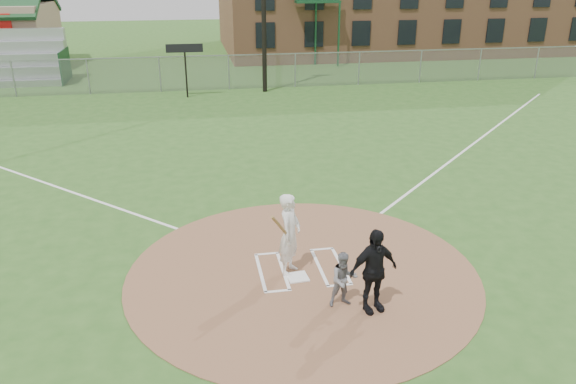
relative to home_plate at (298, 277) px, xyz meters
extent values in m
plane|color=#2D581E|center=(0.17, 0.25, -0.04)|extent=(140.00, 140.00, 0.00)
cylinder|color=#8D6143|center=(0.17, 0.25, -0.03)|extent=(8.40, 8.40, 0.02)
cube|color=white|center=(0.00, 0.00, 0.00)|extent=(0.51, 0.51, 0.03)
cube|color=white|center=(9.17, 9.25, -0.03)|extent=(17.04, 17.04, 0.01)
cube|color=white|center=(-8.83, 9.25, -0.03)|extent=(17.04, 17.04, 0.01)
imported|color=slate|center=(0.75, -1.28, 0.61)|extent=(0.64, 0.52, 1.25)
imported|color=black|center=(1.30, -1.56, 0.93)|extent=(1.18, 0.70, 1.89)
cube|color=white|center=(-0.83, 0.40, -0.01)|extent=(0.08, 1.80, 0.01)
cube|color=white|center=(-0.28, 0.40, -0.01)|extent=(0.08, 1.80, 0.01)
cube|color=white|center=(-0.55, 1.30, -0.01)|extent=(0.62, 0.08, 0.01)
cube|color=white|center=(-0.55, -0.50, -0.01)|extent=(0.62, 0.08, 0.01)
cube|color=white|center=(1.17, 0.40, -0.01)|extent=(0.08, 1.80, 0.01)
cube|color=white|center=(0.62, 0.40, -0.01)|extent=(0.08, 1.80, 0.01)
cube|color=white|center=(0.89, 1.30, -0.01)|extent=(0.62, 0.08, 0.01)
cube|color=white|center=(0.89, -0.50, -0.01)|extent=(0.62, 0.08, 0.01)
imported|color=white|center=(-0.13, 0.31, 0.99)|extent=(0.78, 0.88, 2.01)
cylinder|color=olive|center=(-0.43, -0.09, 1.41)|extent=(0.49, 0.46, 0.70)
cube|color=slate|center=(0.17, 22.25, 0.96)|extent=(56.00, 0.03, 2.00)
cube|color=gray|center=(0.17, 22.25, 1.96)|extent=(56.00, 0.06, 0.06)
cube|color=gray|center=(0.17, 22.25, 0.96)|extent=(56.08, 0.08, 2.00)
cube|color=#194728|center=(-9.83, 26.45, 0.96)|extent=(0.08, 3.20, 2.00)
cube|color=#194728|center=(7.17, 29.59, 4.46)|extent=(3.20, 1.00, 0.15)
cube|color=#194728|center=(7.17, 30.09, 2.21)|extent=(0.12, 0.12, 4.50)
cube|color=#194728|center=(8.67, 29.14, 2.21)|extent=(0.12, 0.12, 4.50)
cylinder|color=black|center=(-2.33, 20.45, 1.26)|extent=(0.10, 0.10, 2.60)
cube|color=black|center=(-2.33, 20.45, 2.66)|extent=(2.00, 0.10, 0.45)
camera|label=1|loc=(-2.24, -11.29, 6.81)|focal=35.00mm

